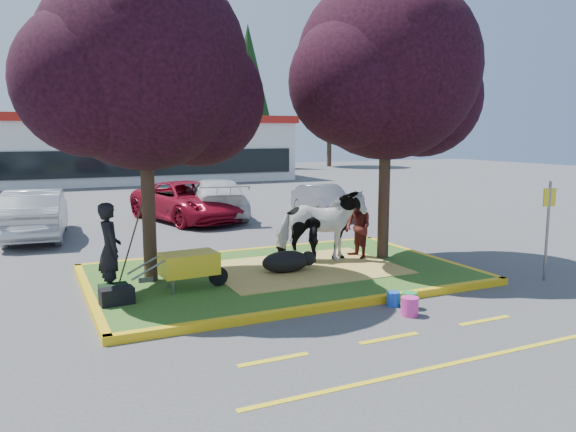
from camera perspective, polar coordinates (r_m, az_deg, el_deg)
name	(u,v)px	position (r m, az deg, el deg)	size (l,w,h in m)	color
ground	(280,277)	(12.71, -0.80, -6.25)	(90.00, 90.00, 0.00)	#424244
median_island	(280,274)	(12.70, -0.80, -5.92)	(8.00, 5.00, 0.15)	#2A561B
curb_near	(338,306)	(10.49, 5.09, -9.06)	(8.30, 0.16, 0.15)	gold
curb_far	(240,252)	(15.02, -4.87, -3.70)	(8.30, 0.16, 0.15)	gold
curb_left	(89,296)	(11.68, -19.53, -7.69)	(0.16, 5.30, 0.15)	gold
curb_right	(425,257)	(14.80, 13.78, -4.09)	(0.16, 5.30, 0.15)	gold
straw_bedding	(304,268)	(12.93, 1.63, -5.30)	(4.20, 3.00, 0.01)	tan
tree_purple_left	(145,75)	(11.87, -14.34, 13.68)	(5.06, 4.20, 6.51)	black
tree_purple_right	(388,76)	(13.98, 10.14, 13.80)	(5.30, 4.40, 6.82)	black
fire_lane_stripe_a	(274,360)	(8.30, -1.46, -14.38)	(1.10, 0.12, 0.01)	yellow
fire_lane_stripe_b	(389,338)	(9.22, 10.26, -12.11)	(1.10, 0.12, 0.01)	yellow
fire_lane_stripe_c	(485,320)	(10.46, 19.38, -9.98)	(1.10, 0.12, 0.01)	yellow
fire_lane_long	(440,366)	(8.35, 15.18, -14.53)	(6.00, 0.10, 0.01)	yellow
retail_building	(138,148)	(39.84, -15.02, 6.73)	(20.40, 8.40, 4.40)	silver
treeline	(104,77)	(49.43, -18.21, 13.23)	(46.58, 7.80, 14.63)	black
cow	(320,226)	(13.40, 3.27, -1.03)	(0.94, 2.07, 1.74)	white
calf	(286,262)	(12.50, -0.24, -4.66)	(1.11, 0.63, 0.48)	black
handler	(110,249)	(11.16, -17.65, -3.23)	(0.65, 0.43, 1.79)	black
visitor_a	(358,227)	(13.92, 7.12, -1.15)	(0.75, 0.58, 1.54)	#4D1916
visitor_b	(313,240)	(13.43, 2.55, -2.40)	(0.64, 0.27, 1.10)	black
wheelbarrow	(190,264)	(11.27, -9.95, -4.83)	(1.97, 0.73, 0.74)	black
gear_bag_dark	(117,296)	(10.70, -17.00, -7.78)	(0.59, 0.32, 0.30)	black
gear_bag_green	(114,291)	(11.06, -17.28, -7.34)	(0.52, 0.32, 0.28)	black
sign_post	(548,221)	(13.45, 24.90, -0.43)	(0.31, 0.08, 2.19)	slate
bucket_green	(409,300)	(10.73, 12.24, -8.38)	(0.29, 0.29, 0.31)	green
bucket_pink	(410,306)	(10.32, 12.26, -8.97)	(0.31, 0.31, 0.34)	#E13297
bucket_blue	(393,299)	(10.83, 10.66, -8.28)	(0.25, 0.25, 0.27)	blue
car_silver	(36,214)	(18.92, -24.24, 0.21)	(1.62, 4.64, 1.53)	#ADB1B6
car_red	(187,201)	(21.01, -10.20, 1.48)	(2.43, 5.26, 1.46)	maroon
car_white	(216,198)	(21.74, -7.33, 1.81)	(2.08, 5.13, 1.49)	silver
car_grey	(323,201)	(21.68, 3.60, 1.51)	(1.31, 3.76, 1.24)	#5A5C62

